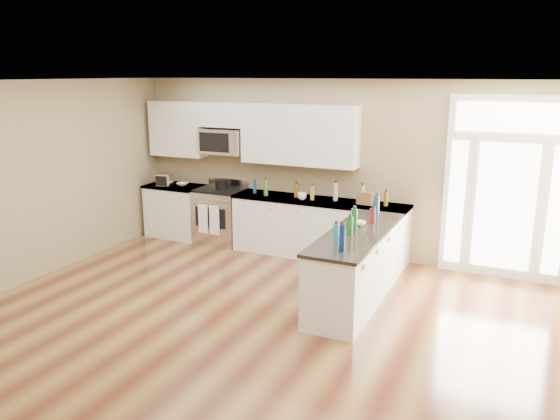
{
  "coord_description": "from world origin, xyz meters",
  "views": [
    {
      "loc": [
        2.82,
        -4.18,
        2.89
      ],
      "look_at": [
        -0.05,
        2.0,
        1.17
      ],
      "focal_mm": 35.0,
      "sensor_mm": 36.0,
      "label": 1
    }
  ],
  "objects_px": {
    "kitchen_range": "(220,216)",
    "stockpot": "(222,184)",
    "peninsula_cabinet": "(356,269)",
    "toaster_oven": "(165,180)"
  },
  "relations": [
    {
      "from": "peninsula_cabinet",
      "to": "kitchen_range",
      "type": "height_order",
      "value": "kitchen_range"
    },
    {
      "from": "stockpot",
      "to": "kitchen_range",
      "type": "bearing_deg",
      "value": -116.53
    },
    {
      "from": "peninsula_cabinet",
      "to": "toaster_oven",
      "type": "distance_m",
      "value": 4.2
    },
    {
      "from": "kitchen_range",
      "to": "toaster_oven",
      "type": "xyz_separation_m",
      "value": [
        -1.05,
        -0.13,
        0.57
      ]
    },
    {
      "from": "peninsula_cabinet",
      "to": "kitchen_range",
      "type": "distance_m",
      "value": 3.24
    },
    {
      "from": "peninsula_cabinet",
      "to": "toaster_oven",
      "type": "xyz_separation_m",
      "value": [
        -3.95,
        1.32,
        0.62
      ]
    },
    {
      "from": "kitchen_range",
      "to": "stockpot",
      "type": "relative_size",
      "value": 4.66
    },
    {
      "from": "kitchen_range",
      "to": "stockpot",
      "type": "distance_m",
      "value": 0.56
    },
    {
      "from": "kitchen_range",
      "to": "stockpot",
      "type": "xyz_separation_m",
      "value": [
        0.02,
        0.04,
        0.56
      ]
    },
    {
      "from": "kitchen_range",
      "to": "toaster_oven",
      "type": "relative_size",
      "value": 4.21
    }
  ]
}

